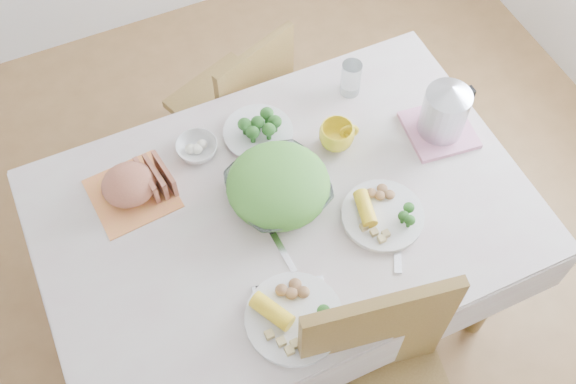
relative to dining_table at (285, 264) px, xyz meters
name	(u,v)px	position (x,y,z in m)	size (l,w,h in m)	color
floor	(286,305)	(0.00, 0.00, -0.38)	(3.60, 3.60, 0.00)	brown
dining_table	(285,264)	(0.00, 0.00, 0.00)	(1.40, 0.90, 0.75)	brown
tablecloth	(285,210)	(0.00, 0.00, 0.38)	(1.50, 1.00, 0.01)	beige
chair_far	(228,95)	(0.08, 0.74, 0.09)	(0.39, 0.39, 0.85)	brown
salad_bowl	(278,190)	(0.00, 0.05, 0.42)	(0.30, 0.30, 0.07)	white
dinner_plate_left	(294,319)	(-0.13, -0.34, 0.40)	(0.28, 0.28, 0.02)	white
dinner_plate_right	(383,216)	(0.26, -0.15, 0.40)	(0.25, 0.25, 0.02)	white
broccoli_plate	(258,133)	(0.04, 0.30, 0.40)	(0.23, 0.23, 0.02)	beige
napkin	(132,194)	(-0.41, 0.25, 0.39)	(0.25, 0.25, 0.00)	#DA7F3F
bread_loaf	(129,184)	(-0.41, 0.25, 0.45)	(0.17, 0.16, 0.10)	brown
fruit_bowl	(197,148)	(-0.17, 0.32, 0.41)	(0.14, 0.14, 0.04)	white
yellow_mug	(336,136)	(0.25, 0.16, 0.43)	(0.11, 0.11, 0.09)	yellow
glass_tumbler	(351,79)	(0.40, 0.34, 0.45)	(0.07, 0.07, 0.13)	white
pink_tray	(439,130)	(0.59, 0.06, 0.40)	(0.21, 0.21, 0.02)	pink
electric_kettle	(446,108)	(0.59, 0.06, 0.51)	(0.15, 0.15, 0.21)	#B2B5BA
fork_left	(282,249)	(-0.07, -0.12, 0.39)	(0.02, 0.17, 0.00)	silver
fork_right	(397,244)	(0.26, -0.25, 0.39)	(0.02, 0.19, 0.00)	silver
knife	(290,285)	(-0.09, -0.24, 0.39)	(0.02, 0.20, 0.00)	silver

